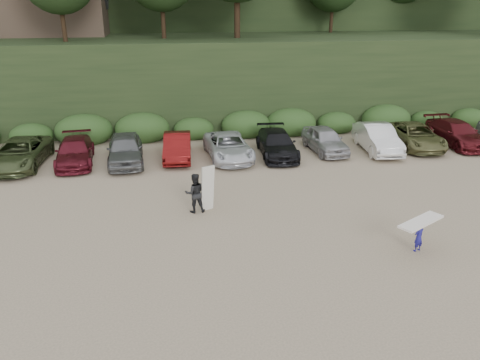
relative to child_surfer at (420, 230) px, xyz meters
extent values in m
plane|color=tan|center=(-4.96, 1.79, -0.84)|extent=(120.00, 120.00, 0.00)
cube|color=black|center=(-4.96, 23.79, 2.16)|extent=(80.00, 14.00, 6.00)
cube|color=black|center=(-4.96, 41.79, 7.16)|extent=(90.00, 30.00, 16.00)
cube|color=#2B491E|center=(-5.51, 16.29, -0.24)|extent=(46.20, 2.00, 1.20)
cube|color=brown|center=(-16.96, 25.79, 7.16)|extent=(8.00, 6.00, 4.00)
imported|color=#4A5732|center=(-16.86, 12.07, -0.09)|extent=(2.74, 5.47, 1.49)
imported|color=maroon|center=(-13.97, 12.09, -0.15)|extent=(2.32, 4.89, 1.38)
imported|color=slate|center=(-11.19, 11.75, -0.02)|extent=(2.19, 4.87, 1.62)
imported|color=maroon|center=(-8.30, 12.06, -0.12)|extent=(1.75, 4.43, 1.43)
imported|color=silver|center=(-5.40, 11.68, -0.14)|extent=(2.67, 5.17, 1.39)
imported|color=black|center=(-2.53, 11.70, -0.12)|extent=(2.22, 5.00, 1.42)
imported|color=#A8A7AC|center=(0.50, 12.03, -0.10)|extent=(2.06, 4.44, 1.47)
imported|color=white|center=(3.65, 11.63, -0.03)|extent=(2.08, 4.99, 1.60)
imported|color=#65663B|center=(6.33, 12.06, -0.12)|extent=(2.71, 5.28, 1.43)
imported|color=#5B141B|center=(9.13, 12.07, -0.10)|extent=(2.22, 5.16, 1.48)
imported|color=navy|center=(0.00, 0.00, -0.28)|extent=(0.48, 0.40, 1.12)
cube|color=white|center=(0.00, 0.00, 0.35)|extent=(2.07, 1.50, 0.08)
imported|color=black|center=(-7.80, 4.65, 0.04)|extent=(0.89, 0.72, 1.76)
cube|color=beige|center=(-7.24, 4.69, 0.20)|extent=(0.65, 0.51, 2.07)
camera|label=1|loc=(-8.77, -13.85, 7.81)|focal=35.00mm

